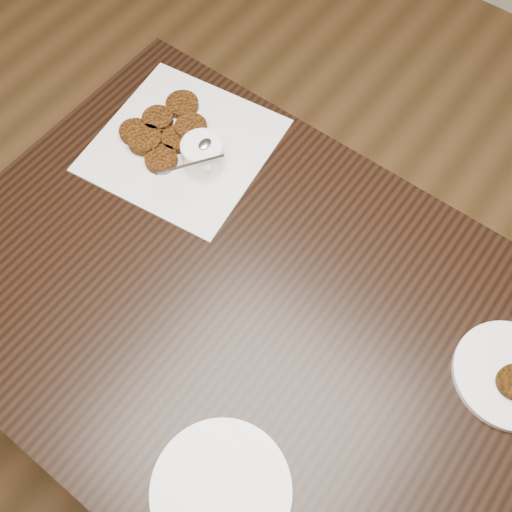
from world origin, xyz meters
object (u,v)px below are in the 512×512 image
at_px(table, 270,385).
at_px(sauce_ramekin, 202,144).
at_px(plate_with_patty, 511,374).
at_px(plate_empty, 221,491).
at_px(napkin, 183,145).

bearing_deg(table, sauce_ramekin, 148.59).
relative_size(sauce_ramekin, plate_with_patty, 0.63).
xyz_separation_m(sauce_ramekin, plate_empty, (0.42, -0.46, -0.06)).
distance_m(napkin, sauce_ramekin, 0.09).
xyz_separation_m(napkin, plate_empty, (0.48, -0.47, 0.01)).
bearing_deg(plate_with_patty, table, -155.47).
distance_m(napkin, plate_empty, 0.67).
bearing_deg(plate_empty, napkin, 135.39).
distance_m(table, napkin, 0.58).
relative_size(table, plate_empty, 5.85).
bearing_deg(table, napkin, 151.86).
xyz_separation_m(table, plate_with_patty, (0.37, 0.17, 0.39)).
distance_m(plate_with_patty, plate_empty, 0.51).
distance_m(napkin, plate_with_patty, 0.75).
relative_size(plate_with_patty, plate_empty, 0.87).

